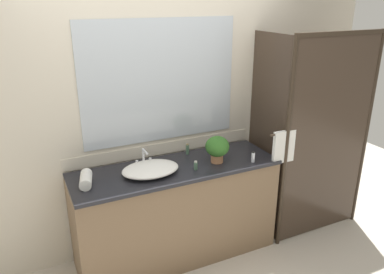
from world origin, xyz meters
name	(u,v)px	position (x,y,z in m)	size (l,w,h in m)	color
ground_plane	(178,254)	(0.00, 0.00, 0.00)	(8.00, 8.00, 0.00)	beige
wall_back_with_mirror	(160,111)	(0.00, 0.34, 1.31)	(4.40, 0.06, 2.60)	beige
vanity_cabinet	(177,212)	(0.00, 0.01, 0.45)	(1.80, 0.58, 0.90)	brown
shower_enclosure	(308,137)	(1.28, -0.19, 1.03)	(1.20, 0.59, 2.00)	#2D2319
sink_basin	(150,169)	(-0.24, -0.02, 0.94)	(0.48, 0.35, 0.08)	white
faucet	(144,160)	(-0.24, 0.14, 0.95)	(0.17, 0.13, 0.16)	silver
potted_plant	(217,147)	(0.37, -0.06, 1.04)	(0.21, 0.21, 0.24)	#B77A51
amenity_bottle_lotion	(253,157)	(0.65, -0.20, 0.95)	(0.03, 0.03, 0.10)	silver
amenity_bottle_conditioner	(196,166)	(0.13, -0.12, 0.94)	(0.03, 0.03, 0.08)	#4C7056
amenity_bottle_body_wash	(188,149)	(0.21, 0.22, 0.95)	(0.03, 0.03, 0.10)	#4C7056
rolled_towel_near_edge	(86,179)	(-0.76, 0.00, 0.95)	(0.09, 0.09, 0.22)	white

